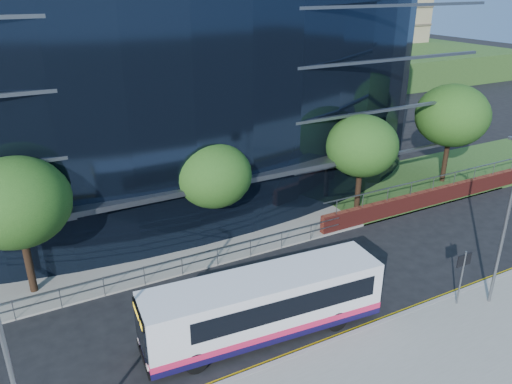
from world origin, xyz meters
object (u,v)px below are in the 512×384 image
street_sign (463,267)px  tree_far_a (16,203)px  tree_far_b (214,175)px  city_bus (266,304)px  tree_far_c (362,146)px  tree_dist_e (311,61)px  tree_dist_f (395,54)px  streetlight_west (12,375)px  streetlight_east (506,220)px  tree_far_d (452,116)px

street_sign → tree_far_a: (-17.50, 10.59, 2.71)m
tree_far_a → street_sign: bearing=-31.2°
tree_far_b → city_bus: (-1.40, -8.55, -2.71)m
tree_far_a → tree_far_b: (10.00, 0.50, -0.65)m
tree_far_c → city_bus: tree_far_c is taller
street_sign → tree_dist_e: bearing=64.9°
tree_far_c → city_bus: (-11.40, -8.05, -3.03)m
tree_dist_f → tree_far_c: bearing=-135.0°
tree_dist_e → tree_far_a: bearing=-140.0°
tree_dist_f → streetlight_west: (-54.00, -44.17, 0.23)m
tree_far_b → tree_far_c: size_ratio=0.93×
tree_far_b → streetlight_west: (-11.00, -11.67, 0.23)m
tree_dist_f → streetlight_east: streetlight_east is taller
tree_dist_f → city_bus: bearing=-137.2°
tree_far_b → streetlight_east: bearing=-52.4°
tree_far_a → city_bus: (8.60, -8.05, -3.36)m
tree_far_b → streetlight_west: 16.04m
tree_far_b → city_bus: tree_far_b is taller
tree_dist_f → city_bus: tree_dist_f is taller
tree_far_a → tree_far_d: 29.02m
tree_far_b → tree_dist_f: size_ratio=1.00×
tree_dist_f → street_sign: bearing=-129.2°
tree_far_b → city_bus: size_ratio=0.57×
tree_dist_f → streetlight_west: size_ratio=0.76×
streetlight_west → tree_far_b: bearing=46.7°
street_sign → tree_far_c: tree_far_c is taller
tree_far_a → tree_dist_f: (53.00, 33.00, -0.65)m
tree_far_c → streetlight_east: bearing=-95.1°
street_sign → streetlight_east: streetlight_east is taller
tree_far_d → streetlight_west: bearing=-157.9°
street_sign → streetlight_west: 18.65m
city_bus → streetlight_east: bearing=-12.4°
street_sign → city_bus: bearing=164.1°
tree_far_a → streetlight_east: (19.00, -11.17, -0.42)m
street_sign → tree_dist_e: size_ratio=0.43×
tree_far_d → streetlight_west: 32.38m
street_sign → city_bus: street_sign is taller
street_sign → tree_dist_f: size_ratio=0.46×
streetlight_east → streetlight_west: bearing=180.0°
tree_far_a → tree_far_c: bearing=0.0°
tree_far_d → tree_dist_e: (8.00, 30.00, -0.65)m
street_sign → tree_far_d: tree_far_d is taller
tree_far_c → tree_far_d: (9.00, 1.00, 0.65)m
tree_far_b → tree_far_d: tree_far_d is taller
tree_far_d → city_bus: (-20.40, -9.05, -3.68)m
tree_dist_e → tree_dist_f: bearing=7.1°
tree_far_a → tree_dist_e: bearing=40.0°
tree_far_d → streetlight_east: 15.77m
street_sign → tree_far_d: size_ratio=0.38×
streetlight_east → tree_far_a: bearing=149.5°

